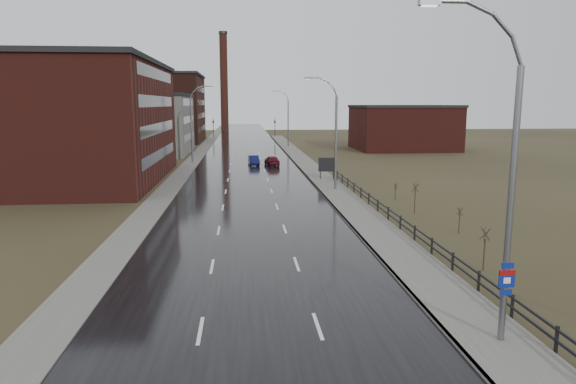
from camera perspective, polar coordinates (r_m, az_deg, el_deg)
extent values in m
cube|color=black|center=(75.41, -4.63, 3.12)|extent=(14.00, 300.00, 0.06)
cube|color=#595651|center=(51.47, 5.24, 0.07)|extent=(3.20, 180.00, 0.18)
cube|color=slate|center=(51.22, 3.57, 0.04)|extent=(0.16, 180.00, 0.18)
cube|color=#595651|center=(75.79, -10.85, 3.03)|extent=(2.40, 260.00, 0.12)
cube|color=#471914|center=(63.33, -24.09, 6.92)|extent=(22.00, 28.00, 13.00)
cube|color=black|center=(63.46, -24.53, 13.00)|extent=(22.44, 28.56, 0.50)
cube|color=black|center=(60.92, -14.03, 4.09)|extent=(0.06, 22.40, 1.20)
cube|color=black|center=(60.71, -14.15, 6.90)|extent=(0.06, 22.40, 1.20)
cube|color=black|center=(60.65, -14.27, 9.73)|extent=(0.06, 22.40, 1.20)
cube|color=black|center=(60.74, -14.39, 12.56)|extent=(0.06, 22.40, 1.20)
cube|color=slate|center=(94.60, -15.83, 7.15)|extent=(16.00, 20.00, 10.00)
cube|color=black|center=(94.54, -15.98, 10.33)|extent=(16.32, 20.40, 0.50)
cube|color=black|center=(93.56, -10.94, 6.09)|extent=(0.06, 16.00, 1.20)
cube|color=black|center=(93.43, -11.00, 7.93)|extent=(0.06, 16.00, 1.20)
cube|color=black|center=(93.39, -11.06, 9.77)|extent=(0.06, 16.00, 1.20)
cube|color=#331611|center=(124.94, -15.62, 8.86)|extent=(26.00, 24.00, 15.00)
cube|color=black|center=(125.11, -15.79, 12.41)|extent=(26.52, 24.48, 0.50)
cube|color=black|center=(123.40, -9.55, 6.98)|extent=(0.06, 19.20, 1.20)
cube|color=black|center=(123.30, -9.59, 8.38)|extent=(0.06, 19.20, 1.20)
cube|color=black|center=(123.27, -9.63, 9.77)|extent=(0.06, 19.20, 1.20)
cube|color=black|center=(123.31, -9.67, 11.16)|extent=(0.06, 19.20, 1.20)
cube|color=#471914|center=(101.81, 12.66, 6.88)|extent=(18.00, 16.00, 8.00)
cube|color=black|center=(101.70, 12.75, 9.27)|extent=(18.36, 16.32, 0.50)
cylinder|color=#331611|center=(165.11, -7.12, 11.88)|extent=(2.40, 2.40, 30.00)
cylinder|color=black|center=(166.40, -7.24, 17.15)|extent=(2.70, 2.70, 0.80)
cylinder|color=slate|center=(19.69, 23.45, -1.98)|extent=(0.24, 0.24, 10.00)
cylinder|color=slate|center=(19.31, 24.07, 14.08)|extent=(0.57, 0.14, 1.12)
cylinder|color=slate|center=(19.15, 22.76, 16.67)|extent=(0.91, 0.14, 0.91)
cylinder|color=slate|center=(18.88, 20.56, 18.59)|extent=(1.12, 0.14, 0.57)
cylinder|color=slate|center=(18.53, 17.75, 19.52)|extent=(1.15, 0.14, 0.14)
cube|color=slate|center=(18.26, 15.44, 19.62)|extent=(0.70, 0.28, 0.18)
cube|color=silver|center=(18.24, 15.42, 19.31)|extent=(0.50, 0.20, 0.04)
cube|color=navy|center=(20.05, 23.24, -7.52)|extent=(0.45, 0.04, 0.22)
cube|color=navy|center=(20.19, 23.14, -8.87)|extent=(0.60, 0.04, 0.65)
cube|color=maroon|center=(20.12, 23.20, -8.26)|extent=(0.60, 0.04, 0.20)
cube|color=navy|center=(20.35, 23.04, -10.21)|extent=(0.45, 0.04, 0.22)
cube|color=silver|center=(20.19, 23.16, -9.03)|extent=(0.26, 0.02, 0.22)
cylinder|color=slate|center=(51.91, 5.34, 5.34)|extent=(0.24, 0.24, 9.50)
cylinder|color=slate|center=(51.74, 5.25, 11.03)|extent=(0.51, 0.14, 0.98)
cylinder|color=slate|center=(51.68, 4.73, 11.84)|extent=(0.81, 0.14, 0.81)
cylinder|color=slate|center=(51.59, 3.94, 12.38)|extent=(0.98, 0.14, 0.51)
cylinder|color=slate|center=(51.47, 2.99, 12.58)|extent=(1.01, 0.14, 0.14)
cube|color=slate|center=(51.38, 2.22, 12.54)|extent=(0.70, 0.28, 0.18)
cube|color=silver|center=(51.37, 2.21, 12.42)|extent=(0.50, 0.20, 0.04)
cylinder|color=slate|center=(77.37, -10.67, 6.66)|extent=(0.24, 0.24, 9.50)
cylinder|color=slate|center=(77.26, -10.66, 10.48)|extent=(0.51, 0.14, 0.98)
cylinder|color=slate|center=(77.23, -10.32, 11.02)|extent=(0.81, 0.14, 0.81)
cylinder|color=slate|center=(77.18, -9.80, 11.39)|extent=(0.98, 0.14, 0.51)
cylinder|color=slate|center=(77.13, -9.16, 11.54)|extent=(1.01, 0.14, 0.14)
cube|color=slate|center=(77.08, -8.64, 11.51)|extent=(0.70, 0.28, 0.18)
cube|color=silver|center=(77.08, -8.64, 11.44)|extent=(0.50, 0.20, 0.04)
cylinder|color=slate|center=(105.40, 0.01, 7.61)|extent=(0.24, 0.24, 9.50)
cylinder|color=slate|center=(105.32, -0.08, 10.42)|extent=(0.51, 0.14, 0.98)
cylinder|color=slate|center=(105.28, -0.34, 10.81)|extent=(0.81, 0.14, 0.81)
cylinder|color=slate|center=(105.24, -0.74, 11.07)|extent=(0.98, 0.14, 0.51)
cylinder|color=slate|center=(105.18, -1.20, 11.16)|extent=(1.01, 0.14, 0.14)
cube|color=slate|center=(105.14, -1.58, 11.13)|extent=(0.70, 0.28, 0.18)
cube|color=silver|center=(105.13, -1.58, 11.07)|extent=(0.50, 0.20, 0.04)
cube|color=black|center=(20.93, 27.67, -14.42)|extent=(0.10, 0.10, 1.10)
cube|color=black|center=(23.29, 23.64, -11.65)|extent=(0.10, 0.10, 1.10)
cube|color=black|center=(25.79, 20.43, -9.37)|extent=(0.10, 0.10, 1.10)
cube|color=black|center=(28.38, 17.83, -7.47)|extent=(0.10, 0.10, 1.10)
cube|color=black|center=(31.05, 15.68, -5.88)|extent=(0.10, 0.10, 1.10)
cube|color=black|center=(33.77, 13.89, -4.54)|extent=(0.10, 0.10, 1.10)
cube|color=black|center=(36.53, 12.38, -3.40)|extent=(0.10, 0.10, 1.10)
cube|color=black|center=(39.33, 11.08, -2.42)|extent=(0.10, 0.10, 1.10)
cube|color=black|center=(42.16, 9.95, -1.56)|extent=(0.10, 0.10, 1.10)
cube|color=black|center=(45.01, 8.97, -0.82)|extent=(0.10, 0.10, 1.10)
cube|color=black|center=(47.88, 8.11, -0.16)|extent=(0.10, 0.10, 1.10)
cube|color=black|center=(50.76, 7.34, 0.42)|extent=(0.10, 0.10, 1.10)
cube|color=black|center=(53.66, 6.66, 0.94)|extent=(0.10, 0.10, 1.10)
cube|color=black|center=(56.57, 6.04, 1.41)|extent=(0.10, 0.10, 1.10)
cube|color=black|center=(59.48, 5.49, 1.83)|extent=(0.10, 0.10, 1.10)
cube|color=black|center=(35.98, 12.64, -2.96)|extent=(0.08, 53.00, 0.10)
cube|color=black|center=(36.07, 12.61, -3.58)|extent=(0.08, 53.00, 0.10)
cylinder|color=#382D23|center=(29.21, 20.96, -6.52)|extent=(0.08, 0.08, 1.73)
cylinder|color=#382D23|center=(28.95, 21.18, -4.38)|extent=(0.04, 0.58, 0.68)
cylinder|color=#382D23|center=(28.97, 21.08, -4.36)|extent=(0.55, 0.22, 0.69)
cylinder|color=#382D23|center=(28.93, 21.00, -4.38)|extent=(0.33, 0.49, 0.70)
cylinder|color=#382D23|center=(28.88, 21.05, -4.40)|extent=(0.33, 0.49, 0.70)
cylinder|color=#382D23|center=(28.89, 21.16, -4.41)|extent=(0.55, 0.22, 0.69)
cylinder|color=#382D23|center=(36.83, 18.49, -3.38)|extent=(0.08, 0.08, 1.34)
cylinder|color=#382D23|center=(36.67, 18.63, -2.05)|extent=(0.04, 0.46, 0.54)
cylinder|color=#382D23|center=(36.70, 18.55, -2.04)|extent=(0.44, 0.18, 0.54)
cylinder|color=#382D23|center=(36.66, 18.48, -2.05)|extent=(0.27, 0.39, 0.55)
cylinder|color=#382D23|center=(36.61, 18.52, -2.07)|extent=(0.27, 0.39, 0.55)
cylinder|color=#382D23|center=(36.61, 18.61, -2.07)|extent=(0.44, 0.18, 0.54)
cylinder|color=#382D23|center=(42.39, 13.91, -1.13)|extent=(0.08, 0.08, 1.84)
cylinder|color=#382D23|center=(42.21, 14.04, 0.47)|extent=(0.04, 0.62, 0.73)
cylinder|color=#382D23|center=(42.24, 13.97, 0.48)|extent=(0.59, 0.23, 0.74)
cylinder|color=#382D23|center=(42.20, 13.91, 0.47)|extent=(0.35, 0.53, 0.75)
cylinder|color=#382D23|center=(42.15, 13.94, 0.46)|extent=(0.35, 0.53, 0.75)
cylinder|color=#382D23|center=(42.15, 14.01, 0.46)|extent=(0.59, 0.23, 0.74)
cylinder|color=#382D23|center=(47.98, 11.83, -0.22)|extent=(0.08, 0.08, 1.16)
cylinder|color=#382D23|center=(47.87, 11.92, 0.68)|extent=(0.04, 0.40, 0.47)
cylinder|color=#382D23|center=(47.90, 11.86, 0.69)|extent=(0.38, 0.16, 0.48)
cylinder|color=#382D23|center=(47.87, 11.81, 0.68)|extent=(0.24, 0.34, 0.48)
cylinder|color=#382D23|center=(47.81, 11.83, 0.67)|extent=(0.24, 0.34, 0.48)
cylinder|color=#382D23|center=(47.81, 11.90, 0.67)|extent=(0.38, 0.16, 0.48)
cube|color=black|center=(59.12, 3.61, 2.15)|extent=(0.10, 0.10, 1.80)
cube|color=black|center=(59.37, 5.09, 2.16)|extent=(0.10, 0.10, 1.80)
cube|color=silver|center=(59.08, 4.37, 3.06)|extent=(1.94, 0.08, 1.50)
cube|color=black|center=(59.03, 4.38, 3.05)|extent=(2.04, 0.04, 1.60)
cylinder|color=black|center=(135.25, -8.30, 7.08)|extent=(0.16, 0.16, 5.20)
imported|color=black|center=(135.17, -8.32, 7.99)|extent=(0.58, 2.73, 1.10)
sphere|color=#FF190C|center=(135.01, -8.33, 8.12)|extent=(0.18, 0.18, 0.18)
cylinder|color=black|center=(135.32, -1.47, 7.18)|extent=(0.16, 0.16, 5.20)
imported|color=black|center=(135.24, -1.47, 8.09)|extent=(0.58, 2.73, 1.10)
sphere|color=#FF190C|center=(135.08, -1.47, 8.22)|extent=(0.18, 0.18, 0.18)
imported|color=#0D1042|center=(74.04, -3.83, 3.50)|extent=(1.68, 4.11, 1.33)
imported|color=#550E1B|center=(73.16, -1.79, 3.49)|extent=(2.21, 4.40, 1.44)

